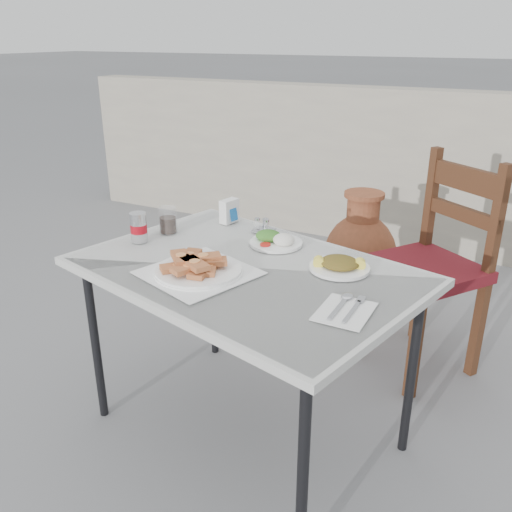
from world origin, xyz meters
The scene contains 13 objects.
ground centered at (0.00, 0.00, 0.00)m, with size 80.00×80.00×0.00m, color slate.
cafe_table centered at (-0.15, -0.04, 0.71)m, with size 1.43×1.14×0.77m.
pide_plate centered at (-0.27, -0.17, 0.80)m, with size 0.45×0.45×0.07m.
salad_rice_plate centered at (-0.15, 0.22, 0.79)m, with size 0.22×0.22×0.05m.
salad_chopped_plate centered at (0.17, 0.10, 0.78)m, with size 0.22×0.22×0.05m.
soda_can centered at (-0.67, -0.01, 0.83)m, with size 0.07×0.07×0.12m.
cola_glass centered at (-0.63, 0.14, 0.81)m, with size 0.08×0.08×0.11m.
napkin_holder centered at (-0.45, 0.38, 0.82)m, with size 0.07×0.10×0.11m.
condiment_caddy centered at (-0.26, 0.34, 0.79)m, with size 0.09×0.08×0.06m.
cutlery_napkin centered at (0.30, -0.20, 0.77)m, with size 0.16×0.22×0.02m.
chair centered at (0.40, 0.83, 0.55)m, with size 0.65×0.65×1.06m.
terracotta_urn centered at (-0.05, 1.19, 0.35)m, with size 0.43×0.43×0.76m.
back_wall centered at (0.00, 2.50, 0.60)m, with size 6.00×0.25×1.20m, color #A19986.
Camera 1 is at (0.73, -1.67, 1.57)m, focal length 38.00 mm.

